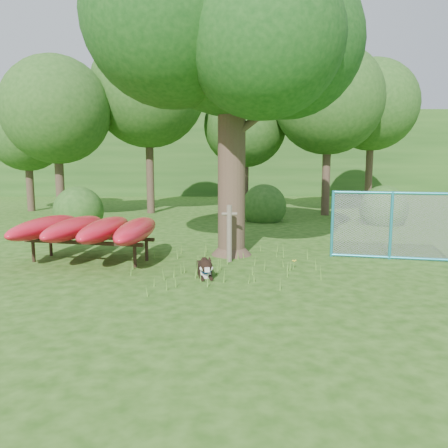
{
  "coord_description": "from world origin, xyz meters",
  "views": [
    {
      "loc": [
        -0.02,
        -8.53,
        2.39
      ],
      "look_at": [
        0.2,
        1.2,
        1.0
      ],
      "focal_mm": 35.0,
      "sensor_mm": 36.0,
      "label": 1
    }
  ],
  "objects_px": {
    "kayak_rack": "(89,229)",
    "husky_dog": "(205,268)",
    "fence_section": "(391,226)",
    "oak_tree": "(230,18)"
  },
  "relations": [
    {
      "from": "kayak_rack",
      "to": "fence_section",
      "type": "distance_m",
      "value": 7.34
    },
    {
      "from": "kayak_rack",
      "to": "husky_dog",
      "type": "distance_m",
      "value": 3.23
    },
    {
      "from": "kayak_rack",
      "to": "husky_dog",
      "type": "xyz_separation_m",
      "value": [
        2.8,
        -1.48,
        -0.62
      ]
    },
    {
      "from": "husky_dog",
      "to": "kayak_rack",
      "type": "bearing_deg",
      "value": 144.82
    },
    {
      "from": "husky_dog",
      "to": "fence_section",
      "type": "relative_size",
      "value": 0.4
    },
    {
      "from": "oak_tree",
      "to": "fence_section",
      "type": "bearing_deg",
      "value": -9.72
    },
    {
      "from": "kayak_rack",
      "to": "husky_dog",
      "type": "bearing_deg",
      "value": -14.49
    },
    {
      "from": "kayak_rack",
      "to": "husky_dog",
      "type": "relative_size",
      "value": 3.25
    },
    {
      "from": "oak_tree",
      "to": "husky_dog",
      "type": "bearing_deg",
      "value": -105.0
    },
    {
      "from": "oak_tree",
      "to": "husky_dog",
      "type": "xyz_separation_m",
      "value": [
        -0.59,
        -2.21,
        -5.67
      ]
    }
  ]
}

